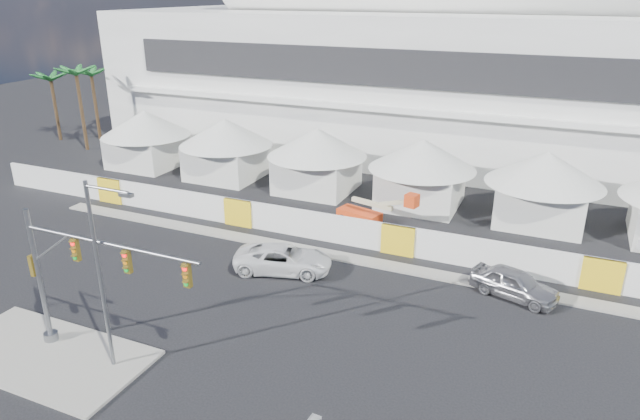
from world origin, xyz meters
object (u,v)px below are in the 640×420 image
at_px(boom_lift, 367,213).
at_px(pickup_curb, 283,259).
at_px(sedan_silver, 514,283).
at_px(streetlight_median, 102,266).
at_px(traffic_mast, 72,278).

bearing_deg(boom_lift, pickup_curb, -89.07).
relative_size(sedan_silver, pickup_curb, 0.83).
xyz_separation_m(sedan_silver, streetlight_median, (-15.81, -14.02, 4.39)).
bearing_deg(pickup_curb, streetlight_median, 151.42).
distance_m(sedan_silver, streetlight_median, 21.58).
bearing_deg(streetlight_median, pickup_curb, 77.56).
relative_size(streetlight_median, boom_lift, 1.36).
height_order(sedan_silver, pickup_curb, sedan_silver).
bearing_deg(traffic_mast, boom_lift, 70.94).
height_order(traffic_mast, streetlight_median, streetlight_median).
height_order(streetlight_median, boom_lift, streetlight_median).
height_order(pickup_curb, traffic_mast, traffic_mast).
distance_m(streetlight_median, boom_lift, 21.67).
bearing_deg(boom_lift, traffic_mast, -94.40).
height_order(sedan_silver, traffic_mast, traffic_mast).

